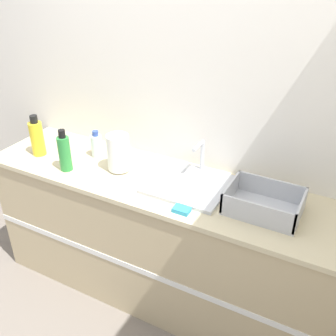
# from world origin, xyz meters

# --- Properties ---
(ground_plane) EXTENTS (12.00, 12.00, 0.00)m
(ground_plane) POSITION_xyz_m (0.00, 0.00, 0.00)
(ground_plane) COLOR slate
(wall_back) EXTENTS (4.65, 0.06, 2.60)m
(wall_back) POSITION_xyz_m (0.00, 0.60, 1.30)
(wall_back) COLOR silver
(wall_back) RESTS_ON ground_plane
(counter_cabinet) EXTENTS (2.28, 0.59, 0.91)m
(counter_cabinet) POSITION_xyz_m (0.00, 0.28, 0.46)
(counter_cabinet) COLOR tan
(counter_cabinet) RESTS_ON ground_plane
(sink) EXTENTS (0.45, 0.41, 0.22)m
(sink) POSITION_xyz_m (0.18, 0.32, 0.93)
(sink) COLOR silver
(sink) RESTS_ON counter_cabinet
(paper_towel_roll) EXTENTS (0.14, 0.14, 0.24)m
(paper_towel_roll) POSITION_xyz_m (-0.28, 0.28, 1.03)
(paper_towel_roll) COLOR #4C4C51
(paper_towel_roll) RESTS_ON counter_cabinet
(dish_rack) EXTENTS (0.38, 0.28, 0.13)m
(dish_rack) POSITION_xyz_m (0.63, 0.27, 0.96)
(dish_rack) COLOR #B7BABF
(dish_rack) RESTS_ON counter_cabinet
(bottle_yellow) EXTENTS (0.09, 0.09, 0.28)m
(bottle_yellow) POSITION_xyz_m (-0.87, 0.20, 1.04)
(bottle_yellow) COLOR yellow
(bottle_yellow) RESTS_ON counter_cabinet
(bottle_clear) EXTENTS (0.07, 0.07, 0.18)m
(bottle_clear) POSITION_xyz_m (-0.52, 0.36, 0.99)
(bottle_clear) COLOR silver
(bottle_clear) RESTS_ON counter_cabinet
(bottle_green) EXTENTS (0.08, 0.08, 0.27)m
(bottle_green) POSITION_xyz_m (-0.58, 0.13, 1.03)
(bottle_green) COLOR #2D8C3D
(bottle_green) RESTS_ON counter_cabinet
(sponge) EXTENTS (0.09, 0.06, 0.02)m
(sponge) POSITION_xyz_m (0.25, 0.07, 0.93)
(sponge) COLOR #3399BF
(sponge) RESTS_ON counter_cabinet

